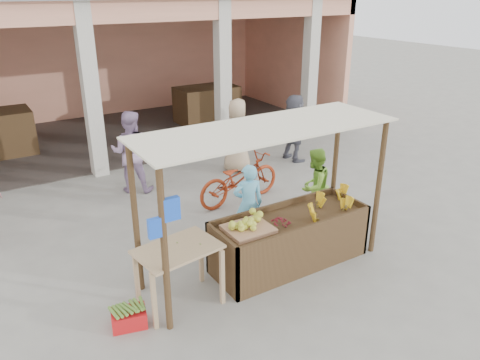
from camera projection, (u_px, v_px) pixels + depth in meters
ground at (264, 271)px, 7.56m from camera, size 60.00×60.00×0.00m
market_building at (93, 45)px, 13.57m from camera, size 14.40×6.40×4.20m
fruit_stall at (290, 241)px, 7.65m from camera, size 2.60×0.95×0.80m
stall_awning at (264, 155)px, 6.85m from camera, size 4.09×1.35×2.39m
banana_heap at (328, 204)px, 7.82m from camera, size 1.02×0.56×0.19m
melon_tray at (248, 226)px, 7.13m from camera, size 0.70×0.60×0.19m
berry_heap at (279, 221)px, 7.31m from camera, size 0.39×0.32×0.12m
side_table at (178, 257)px, 6.52m from camera, size 1.23×0.91×0.92m
papaya_pile at (177, 241)px, 6.43m from camera, size 0.72×0.41×0.21m
red_crate at (129, 318)px, 6.31m from camera, size 0.52×0.43×0.24m
plantain_bundle at (128, 309)px, 6.25m from camera, size 0.38×0.26×0.08m
produce_sacks at (240, 139)px, 13.21m from camera, size 0.95×0.71×0.57m
vendor_blue at (248, 202)px, 8.16m from camera, size 0.70×0.60×1.58m
vendor_green at (314, 184)px, 8.87m from camera, size 0.86×0.66×1.58m
motorcycle at (239, 177)px, 9.83m from camera, size 0.95×2.17×1.10m
shopper_c at (237, 132)px, 11.32m from camera, size 1.14×1.12×2.01m
shopper_d at (294, 126)px, 12.12m from camera, size 0.74×1.72×1.84m
shopper_f at (131, 148)px, 10.21m from camera, size 1.12×1.00×2.00m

